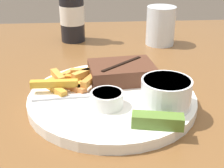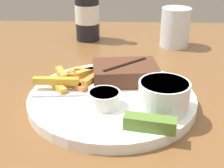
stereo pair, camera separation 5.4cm
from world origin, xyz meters
name	(u,v)px [view 1 (the left image)]	position (x,y,z in m)	size (l,w,h in m)	color
dining_table	(112,136)	(0.00, 0.00, 0.67)	(1.38, 1.14, 0.74)	brown
dinner_plate	(112,99)	(0.00, 0.00, 0.75)	(0.29, 0.29, 0.02)	white
steak_portion	(122,72)	(0.02, 0.06, 0.77)	(0.13, 0.10, 0.03)	#512D1E
fries_pile	(72,80)	(-0.07, 0.04, 0.77)	(0.13, 0.11, 0.02)	gold
coleslaw_cup	(166,92)	(0.08, -0.05, 0.78)	(0.08, 0.08, 0.05)	white
dipping_sauce_cup	(107,98)	(-0.01, -0.04, 0.77)	(0.05, 0.05, 0.02)	silver
pickle_spear	(158,121)	(0.06, -0.11, 0.77)	(0.08, 0.04, 0.02)	#567A2D
fork_utensil	(68,97)	(-0.08, -0.01, 0.76)	(0.13, 0.02, 0.00)	#B7B7BC
beer_bottle	(72,13)	(-0.08, 0.37, 0.81)	(0.07, 0.07, 0.22)	black
drinking_glass	(161,26)	(0.15, 0.32, 0.79)	(0.08, 0.08, 0.10)	silver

